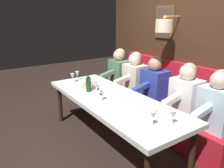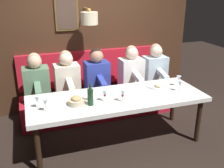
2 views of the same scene
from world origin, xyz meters
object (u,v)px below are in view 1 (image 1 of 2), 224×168
at_px(diner_nearest, 217,103).
at_px(diner_near, 186,92).
at_px(dining_table, 112,102).
at_px(wine_glass_4, 153,116).
at_px(wine_glass_0, 77,74).
at_px(wine_glass_6, 96,84).
at_px(wine_bottle, 88,84).
at_px(wine_glass_3, 101,93).
at_px(wine_glass_1, 72,76).
at_px(wine_glass_2, 98,87).
at_px(wine_glass_5, 173,115).
at_px(diner_far, 135,75).
at_px(diner_middle, 154,82).
at_px(bread_bowl, 88,85).
at_px(diner_farthest, 119,70).

relative_size(diner_nearest, diner_near, 1.00).
relative_size(dining_table, wine_glass_4, 15.10).
bearing_deg(diner_near, wine_glass_0, 118.58).
bearing_deg(wine_glass_0, wine_glass_6, -91.23).
bearing_deg(wine_bottle, wine_glass_3, -94.76).
bearing_deg(wine_glass_1, wine_glass_2, -86.01).
bearing_deg(wine_glass_6, diner_nearest, -57.15).
bearing_deg(wine_bottle, diner_nearest, -55.09).
bearing_deg(diner_near, wine_glass_2, 141.00).
xyz_separation_m(wine_glass_4, wine_glass_5, (0.19, -0.10, 0.00)).
bearing_deg(wine_glass_1, wine_glass_3, -91.56).
bearing_deg(wine_glass_0, diner_far, -30.04).
xyz_separation_m(dining_table, diner_nearest, (0.88, -1.04, 0.14)).
bearing_deg(diner_nearest, diner_near, 90.00).
distance_m(diner_middle, wine_glass_5, 1.34).
bearing_deg(diner_near, diner_middle, 90.00).
distance_m(dining_table, diner_near, 1.06).
distance_m(diner_middle, wine_glass_1, 1.40).
height_order(wine_glass_5, wine_bottle, wine_bottle).
bearing_deg(wine_glass_3, wine_glass_4, -85.51).
xyz_separation_m(dining_table, diner_middle, (0.88, 0.05, 0.14)).
bearing_deg(diner_nearest, wine_glass_4, 173.40).
distance_m(wine_glass_1, wine_glass_2, 0.78).
distance_m(diner_near, wine_glass_2, 1.26).
height_order(dining_table, diner_middle, diner_middle).
bearing_deg(diner_middle, wine_glass_5, -126.25).
bearing_deg(bread_bowl, wine_glass_3, -100.67).
distance_m(wine_glass_1, wine_glass_5, 2.03).
height_order(diner_far, bread_bowl, diner_far).
height_order(diner_nearest, wine_glass_2, diner_nearest).
height_order(diner_farthest, wine_glass_1, diner_farthest).
xyz_separation_m(diner_nearest, diner_far, (0.00, 1.60, 0.00)).
bearing_deg(diner_middle, wine_glass_0, 131.26).
relative_size(wine_glass_3, bread_bowl, 0.75).
height_order(diner_near, wine_glass_1, diner_near).
height_order(wine_glass_2, wine_bottle, wine_bottle).
relative_size(wine_glass_1, bread_bowl, 0.75).
distance_m(wine_glass_1, wine_bottle, 0.57).
distance_m(diner_middle, diner_farthest, 0.99).
bearing_deg(wine_glass_4, wine_glass_0, 87.57).
height_order(wine_glass_3, bread_bowl, wine_glass_3).
distance_m(diner_near, wine_glass_5, 0.91).
bearing_deg(diner_far, wine_glass_4, -123.60).
bearing_deg(wine_glass_5, diner_nearest, -0.81).
relative_size(diner_nearest, wine_glass_6, 4.82).
bearing_deg(wine_glass_2, diner_nearest, -52.13).
xyz_separation_m(wine_glass_5, bread_bowl, (-0.15, 1.63, -0.07)).
relative_size(wine_glass_2, wine_glass_4, 1.00).
height_order(diner_farthest, bread_bowl, diner_farthest).
height_order(diner_middle, wine_bottle, diner_middle).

